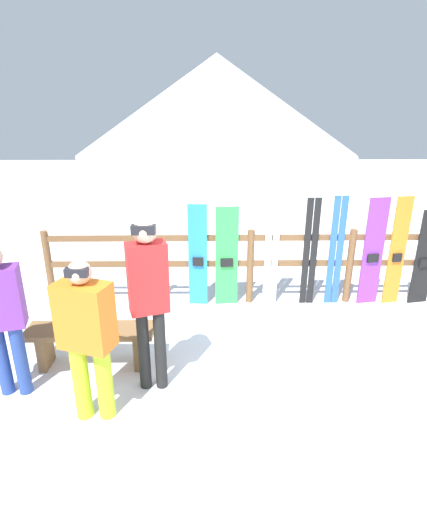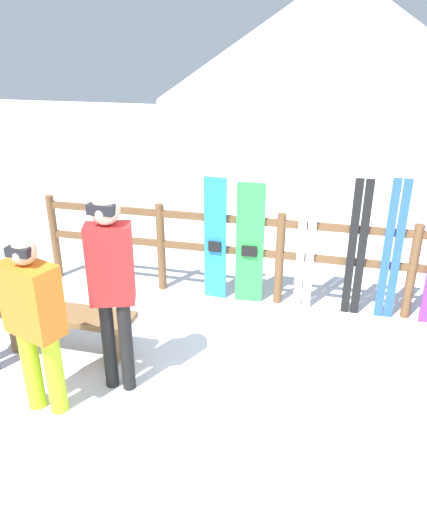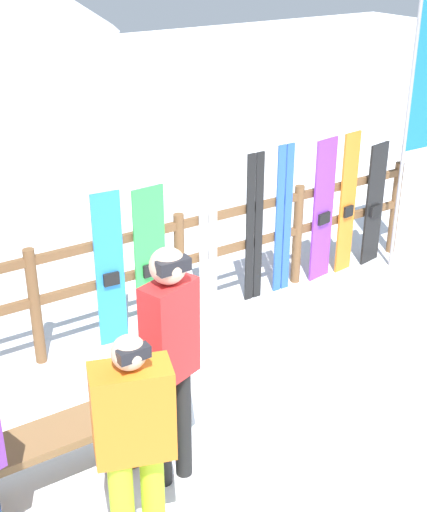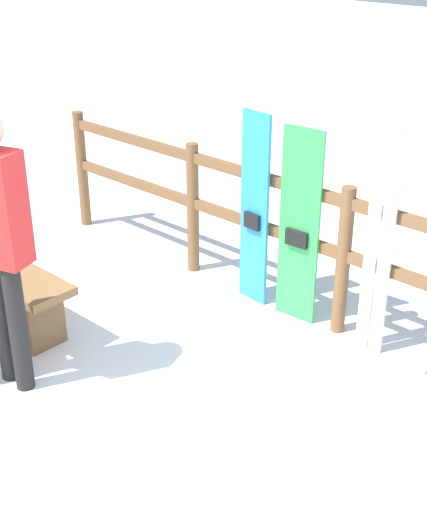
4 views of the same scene
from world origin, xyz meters
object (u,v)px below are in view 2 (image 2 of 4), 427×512
object	(u,v)px
person_red	(112,279)
snowboard_blue	(215,240)
ski_pair_white	(307,238)
snowboard_green	(250,245)
ski_pair_blue	(392,251)
ski_pair_black	(357,249)
bench	(66,322)
person_orange	(34,318)

from	to	relation	value
person_red	snowboard_blue	world-z (taller)	person_red
person_red	ski_pair_white	distance (m)	2.37
ski_pair_white	snowboard_green	bearing A→B (deg)	-179.69
snowboard_green	ski_pair_blue	world-z (taller)	ski_pair_blue
snowboard_green	ski_pair_black	world-z (taller)	ski_pair_black
person_red	snowboard_blue	xyz separation A→B (m)	(0.42, 1.86, -0.34)
bench	snowboard_blue	xyz separation A→B (m)	(1.14, 1.49, 0.39)
snowboard_blue	snowboard_green	size ratio (longest dim) A/B	1.02
snowboard_green	ski_pair_white	distance (m)	0.65
ski_pair_white	ski_pair_blue	distance (m)	0.91
ski_pair_blue	ski_pair_white	bearing A→B (deg)	180.00
snowboard_blue	ski_pair_blue	size ratio (longest dim) A/B	0.93
person_red	ski_pair_blue	size ratio (longest dim) A/B	1.12
snowboard_blue	snowboard_green	bearing A→B (deg)	-0.00
bench	person_red	size ratio (longest dim) A/B	0.77
bench	ski_pair_blue	world-z (taller)	ski_pair_blue
person_red	person_orange	world-z (taller)	person_red
bench	snowboard_green	distance (m)	2.17
person_red	ski_pair_blue	xyz separation A→B (m)	(2.37, 1.86, -0.28)
bench	ski_pair_white	bearing A→B (deg)	34.42
ski_pair_black	ski_pair_blue	size ratio (longest dim) A/B	0.98
bench	ski_pair_black	distance (m)	3.13
snowboard_blue	ski_pair_black	distance (m)	1.58
person_orange	ski_pair_black	distance (m)	3.37
person_orange	ski_pair_blue	world-z (taller)	ski_pair_blue
bench	snowboard_green	bearing A→B (deg)	43.93
snowboard_blue	ski_pair_white	bearing A→B (deg)	0.19
person_red	person_orange	distance (m)	0.66
bench	ski_pair_black	size ratio (longest dim) A/B	0.88
snowboard_green	ski_pair_white	size ratio (longest dim) A/B	0.83
bench	person_orange	distance (m)	0.98
person_orange	snowboard_blue	world-z (taller)	person_orange
bench	person_red	world-z (taller)	person_red
bench	person_orange	xyz separation A→B (m)	(0.23, -0.78, 0.53)
bench	person_orange	world-z (taller)	person_orange
person_orange	ski_pair_black	world-z (taller)	ski_pair_black
person_red	ski_pair_black	xyz separation A→B (m)	(2.00, 1.86, -0.29)
bench	person_orange	bearing A→B (deg)	-73.35
person_orange	ski_pair_white	xyz separation A→B (m)	(1.94, 2.27, -0.01)
snowboard_green	ski_pair_blue	distance (m)	1.54
ski_pair_white	snowboard_blue	bearing A→B (deg)	-179.81
snowboard_green	ski_pair_black	size ratio (longest dim) A/B	0.92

